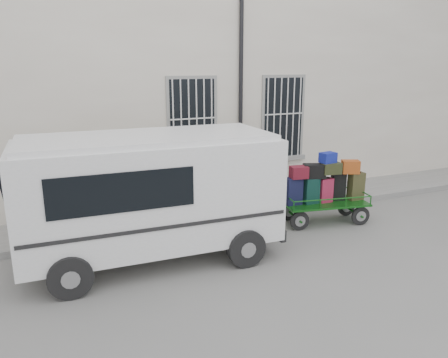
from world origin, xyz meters
TOP-DOWN VIEW (x-y plane):
  - ground at (0.00, 0.00)m, footprint 80.00×80.00m
  - building at (0.00, 5.50)m, footprint 24.00×5.15m
  - sidewalk at (0.00, 2.20)m, footprint 24.00×1.70m
  - luggage_cart at (2.02, 0.54)m, footprint 2.39×1.27m
  - van at (-2.27, 0.23)m, footprint 4.95×2.37m

SIDE VIEW (x-z plane):
  - ground at x=0.00m, z-range 0.00..0.00m
  - sidewalk at x=0.00m, z-range 0.00..0.15m
  - luggage_cart at x=2.02m, z-range 0.00..1.72m
  - van at x=-2.27m, z-range 0.18..2.63m
  - building at x=0.00m, z-range 0.00..6.00m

